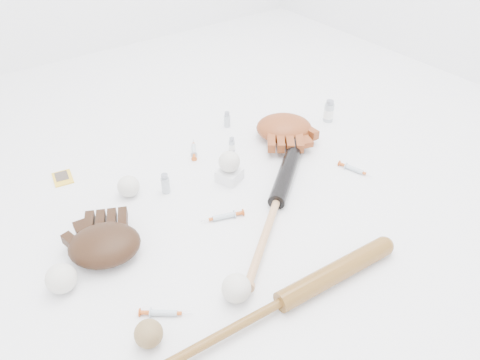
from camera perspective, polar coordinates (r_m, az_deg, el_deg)
bat_dark at (r=1.54m, az=4.49°, el=-2.60°), size 0.66×0.53×0.06m
bat_wood at (r=1.26m, az=5.17°, el=-14.55°), size 0.79×0.11×0.06m
glove_dark at (r=1.42m, az=-16.19°, el=-7.57°), size 0.33×0.33×0.09m
glove_tan at (r=1.89m, az=5.39°, el=6.38°), size 0.37×0.37×0.10m
trading_card at (r=1.80m, az=-20.80°, el=0.22°), size 0.08×0.10×0.00m
pedestal at (r=1.66m, az=-1.29°, el=0.58°), size 0.10×0.10×0.04m
baseball_on_pedestal at (r=1.63m, az=-1.32°, el=2.25°), size 0.08×0.08×0.08m
baseball_left at (r=1.37m, az=-20.97°, el=-11.14°), size 0.08×0.08×0.08m
baseball_upper at (r=1.63m, az=-13.44°, el=-0.76°), size 0.08×0.08×0.08m
baseball_mid at (r=1.27m, az=-0.45°, el=-13.05°), size 0.08×0.08×0.08m
baseball_aged at (r=1.21m, az=-11.09°, el=-17.91°), size 0.07×0.07×0.07m
syringe_0 at (r=1.27m, az=-9.27°, el=-15.71°), size 0.14×0.11×0.02m
syringe_1 at (r=1.51m, az=-2.01°, el=-4.46°), size 0.16×0.08×0.02m
syringe_2 at (r=1.83m, az=-5.65°, el=3.68°), size 0.10×0.14×0.02m
syringe_3 at (r=1.76m, az=13.76°, el=1.29°), size 0.07×0.15×0.02m
vial_0 at (r=1.81m, az=-1.01°, el=4.35°), size 0.02×0.02×0.06m
vial_1 at (r=1.97m, az=-1.58°, el=7.41°), size 0.03×0.03×0.07m
vial_2 at (r=1.62m, az=-9.08°, el=-0.40°), size 0.03×0.03×0.07m
vial_3 at (r=2.04m, az=10.79°, el=8.28°), size 0.04×0.04×0.10m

